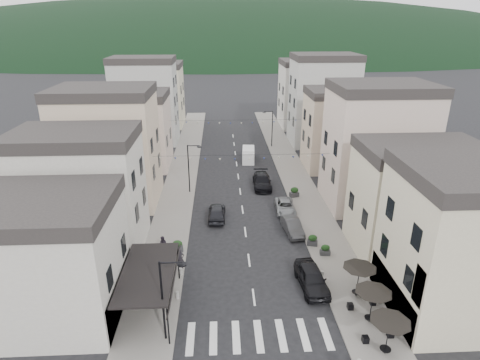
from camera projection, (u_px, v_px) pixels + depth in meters
The scene contains 29 objects.
ground at pixel (262, 360), 24.67m from camera, with size 700.00×700.00×0.00m, color black.
sidewalk_left at pixel (182, 174), 53.94m from camera, with size 4.00×76.00×0.12m, color slate.
sidewalk_right at pixel (293, 172), 54.65m from camera, with size 4.00×76.00×0.12m, color slate.
hill_backdrop at pixel (222, 47), 302.65m from camera, with size 640.00×360.00×70.00m, color black.
boutique_building at pixel (27, 266), 27.07m from camera, with size 12.00×8.00×8.00m, color beige.
bistro_building at pixel (470, 249), 27.19m from camera, with size 10.00×8.00×10.00m, color beige.
boutique_awning at pixel (151, 273), 27.79m from camera, with size 3.77×7.50×3.28m.
buildings_row_left at pixel (134, 121), 56.68m from camera, with size 10.20×54.16×14.00m.
buildings_row_right at pixel (338, 119), 56.90m from camera, with size 10.20×54.16×14.50m.
cafe_terrace at pixel (373, 295), 26.74m from camera, with size 2.50×8.10×2.53m.
streetlamp_left_near at pixel (166, 293), 24.86m from camera, with size 1.70×0.56×6.00m.
streetlamp_left_far at pixel (191, 164), 47.10m from camera, with size 1.70×0.56×6.00m.
streetlamp_right_far at pixel (271, 125), 64.33m from camera, with size 1.70×0.56×6.00m.
bollards at pixel (254, 297), 29.60m from camera, with size 11.66×10.26×0.60m.
bunting_near at pixel (242, 158), 42.94m from camera, with size 19.00×0.28×0.62m.
bunting_far at pixel (236, 122), 57.77m from camera, with size 19.00×0.28×0.62m.
parked_car_a at pixel (312, 278), 31.08m from camera, with size 1.95×4.84×1.65m, color black.
parked_car_b at pixel (292, 226), 39.15m from camera, with size 1.44×4.12×1.36m, color #353538.
parked_car_c at pixel (285, 207), 43.41m from camera, with size 2.03×4.40×1.22m, color gray.
parked_car_d at pixel (262, 181), 49.83m from camera, with size 2.16×5.32×1.54m, color black.
parked_car_e at pixel (217, 212), 41.82m from camera, with size 1.76×4.38×1.49m, color black.
delivery_van at pixel (248, 154), 58.92m from camera, with size 2.04×4.46×2.08m.
pedestrian_a at pixel (180, 259), 33.20m from camera, with size 0.66×0.44×1.82m, color black.
pedestrian_b at pixel (163, 245), 35.44m from camera, with size 0.79×0.61×1.62m, color #29222D.
planter_la at pixel (155, 294), 29.58m from camera, with size 1.07×0.77×1.09m.
planter_lb at pixel (178, 246), 35.81m from camera, with size 1.02×0.64×1.09m.
planter_ra at pixel (325, 250), 35.28m from camera, with size 0.93×0.57×1.00m.
planter_rb at pixel (313, 240), 36.80m from camera, with size 1.04×0.75×1.05m.
planter_rc at pixel (294, 192), 46.87m from camera, with size 1.16×0.84×1.17m.
Camera 1 is at (-2.30, -18.66, 19.49)m, focal length 30.00 mm.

